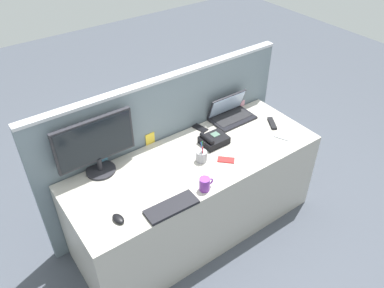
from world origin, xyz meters
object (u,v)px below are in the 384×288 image
at_px(computer_mouse_right_hand, 118,219).
at_px(tv_remote, 272,123).
at_px(keyboard_main, 172,207).
at_px(cell_phone_red_case, 226,160).
at_px(cell_phone_silver_slab, 283,136).
at_px(pen_cup, 202,156).
at_px(desk_phone, 213,140).
at_px(laptop, 230,113).
at_px(cell_phone_black_slab, 200,128).
at_px(desktop_monitor, 95,144).
at_px(coffee_mug, 205,184).

relative_size(computer_mouse_right_hand, tv_remote, 0.59).
distance_m(keyboard_main, cell_phone_red_case, 0.63).
bearing_deg(cell_phone_silver_slab, pen_cup, 143.86).
bearing_deg(desk_phone, laptop, 30.53).
xyz_separation_m(cell_phone_black_slab, tv_remote, (0.54, -0.31, 0.01)).
relative_size(laptop, desk_phone, 1.80).
height_order(keyboard_main, tv_remote, keyboard_main).
height_order(desk_phone, computer_mouse_right_hand, desk_phone).
relative_size(keyboard_main, cell_phone_red_case, 2.84).
relative_size(keyboard_main, cell_phone_black_slab, 2.70).
xyz_separation_m(computer_mouse_right_hand, cell_phone_red_case, (0.94, 0.06, -0.01)).
xyz_separation_m(laptop, cell_phone_silver_slab, (0.17, -0.47, -0.05)).
bearing_deg(cell_phone_silver_slab, laptop, 85.21).
relative_size(desk_phone, pen_cup, 1.15).
bearing_deg(cell_phone_black_slab, cell_phone_red_case, -113.56).
xyz_separation_m(laptop, keyboard_main, (-1.01, -0.60, -0.04)).
distance_m(cell_phone_red_case, cell_phone_black_slab, 0.46).
distance_m(desktop_monitor, cell_phone_black_slab, 0.95).
bearing_deg(keyboard_main, desk_phone, 32.53).
bearing_deg(pen_cup, computer_mouse_right_hand, -168.10).
xyz_separation_m(desktop_monitor, laptop, (1.23, -0.02, -0.19)).
distance_m(laptop, tv_remote, 0.37).
bearing_deg(desk_phone, cell_phone_red_case, -103.50).
bearing_deg(laptop, coffee_mug, -141.10).
bearing_deg(coffee_mug, cell_phone_silver_slab, 7.27).
bearing_deg(laptop, computer_mouse_right_hand, -160.04).
distance_m(desktop_monitor, keyboard_main, 0.70).
height_order(keyboard_main, pen_cup, pen_cup).
relative_size(cell_phone_red_case, coffee_mug, 1.13).
height_order(desktop_monitor, keyboard_main, desktop_monitor).
relative_size(desk_phone, computer_mouse_right_hand, 2.09).
relative_size(laptop, cell_phone_silver_slab, 2.86).
relative_size(desk_phone, coffee_mug, 1.86).
bearing_deg(computer_mouse_right_hand, desktop_monitor, 69.41).
relative_size(laptop, cell_phone_black_slab, 2.80).
height_order(tv_remote, coffee_mug, coffee_mug).
relative_size(desktop_monitor, pen_cup, 3.18).
height_order(cell_phone_red_case, cell_phone_silver_slab, same).
bearing_deg(keyboard_main, laptop, 32.49).
bearing_deg(coffee_mug, pen_cup, 57.25).
distance_m(cell_phone_red_case, coffee_mug, 0.36).
bearing_deg(tv_remote, pen_cup, -146.71).
distance_m(pen_cup, cell_phone_red_case, 0.19).
bearing_deg(pen_cup, tv_remote, 2.29).
relative_size(keyboard_main, pen_cup, 1.99).
height_order(computer_mouse_right_hand, cell_phone_silver_slab, computer_mouse_right_hand).
bearing_deg(cell_phone_red_case, desktop_monitor, 106.11).
height_order(computer_mouse_right_hand, tv_remote, computer_mouse_right_hand).
bearing_deg(cell_phone_black_slab, cell_phone_silver_slab, -57.93).
height_order(desk_phone, tv_remote, desk_phone).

